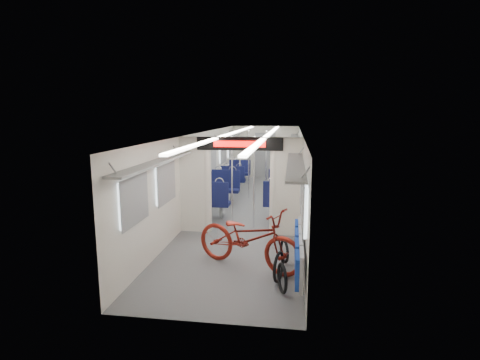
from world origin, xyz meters
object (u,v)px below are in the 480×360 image
Objects in this scene: seat_bay_near_right at (282,191)px; stanchion_near_right at (254,183)px; flip_bench at (299,250)px; seat_bay_far_right at (285,175)px; bike_hoop_c at (284,253)px; stanchion_far_right at (266,166)px; stanchion_far_left at (249,164)px; bike_hoop_b at (279,268)px; bicycle at (248,238)px; seat_bay_far_left at (237,174)px; bike_hoop_a at (282,280)px; stanchion_near_left at (232,182)px; seat_bay_near_left at (219,191)px.

stanchion_near_right reaches higher than seat_bay_near_right.
flip_bench is 1.09× the size of seat_bay_far_right.
stanchion_far_right is (-0.74, 5.23, 0.95)m from bike_hoop_c.
stanchion_far_right is (-0.57, 1.16, 0.57)m from seat_bay_near_right.
seat_bay_far_right is at bearing 56.82° from stanchion_far_left.
stanchion_far_right is at bearing 96.19° from bike_hoop_b.
stanchion_near_right is at bearing -91.47° from stanchion_far_right.
stanchion_far_right is (-0.08, 5.55, 0.58)m from bicycle.
stanchion_near_right is (1.22, -5.19, 0.62)m from seat_bay_far_left.
seat_bay_near_right is (-0.42, 4.90, -0.00)m from flip_bench.
stanchion_far_right reaches higher than bike_hoop_a.
stanchion_far_right is at bearing 98.05° from bike_hoop_c.
bike_hoop_b is at bearing -66.87° from stanchion_near_left.
flip_bench is at bearing -87.05° from seat_bay_far_right.
seat_bay_far_right is 0.86× the size of stanchion_far_left.
stanchion_near_left is at bearing 113.13° from bike_hoop_b.
flip_bench is at bearing -70.27° from stanchion_near_right.
stanchion_far_right is at bearing 88.53° from stanchion_near_right.
bike_hoop_b is at bearing -174.24° from flip_bench.
seat_bay_near_left is 3.53m from seat_bay_far_left.
stanchion_far_right reaches higher than flip_bench.
bike_hoop_a is at bearing -88.27° from seat_bay_near_right.
stanchion_near_left reaches higher than seat_bay_near_left.
stanchion_near_left reaches higher than bike_hoop_c.
seat_bay_far_left is 0.84× the size of stanchion_far_left.
stanchion_far_left is (0.02, 3.35, 0.00)m from stanchion_near_left.
stanchion_near_right is (-0.16, 2.47, 0.58)m from bicycle.
seat_bay_far_right is (-0.09, 8.15, 0.28)m from bike_hoop_b.
stanchion_near_left is at bearing -90.42° from stanchion_far_left.
seat_bay_far_left is at bearing 121.55° from stanchion_far_right.
stanchion_near_right reaches higher than bicycle.
stanchion_near_right is (-0.65, -5.13, 0.62)m from seat_bay_far_right.
stanchion_far_right reaches higher than bike_hoop_c.
stanchion_far_right is (-0.66, 6.10, 0.91)m from bike_hoop_b.
stanchion_near_right is (-0.74, 3.02, 0.91)m from bike_hoop_b.
flip_bench is 0.93× the size of stanchion_near_left.
bike_hoop_c is (0.01, 1.25, -0.02)m from bike_hoop_a.
stanchion_far_right reaches higher than seat_bay_near_left.
bike_hoop_a is 1.25m from bike_hoop_c.
seat_bay_far_right is at bearing 90.00° from seat_bay_near_right.
seat_bay_near_left is at bearing 111.85° from bike_hoop_a.
stanchion_near_left is (-1.36, 2.14, 0.95)m from bike_hoop_c.
bicycle is at bearing -86.33° from stanchion_near_right.
seat_bay_near_left reaches higher than bike_hoop_c.
bike_hoop_a is 0.92× the size of bike_hoop_b.
bike_hoop_a is 0.25× the size of seat_bay_far_right.
bicycle is 0.95× the size of stanchion_near_left.
bike_hoop_a is (0.65, -0.93, -0.35)m from bicycle.
bike_hoop_c is at bearing -74.50° from seat_bay_far_left.
bicycle is 0.95× the size of stanchion_far_left.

